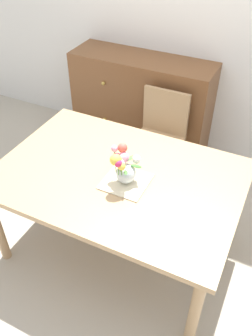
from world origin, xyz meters
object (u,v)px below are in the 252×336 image
Objects in this scene: dining_table at (118,183)px; flower_vase at (124,166)px; chair_far at (160,133)px; dresser at (141,105)px.

dining_table is 0.23m from flower_vase.
dining_table is at bearing 92.84° from chair_far.
flower_vase is (0.49, -1.38, 0.39)m from dresser.
chair_far is 0.64× the size of dresser.
dining_table is 1.18× the size of dresser.
chair_far is at bearing 96.64° from flower_vase.
dresser is at bearing 109.47° from flower_vase.
flower_vase is (0.07, -0.05, 0.21)m from dining_table.
dining_table is at bearing 142.15° from flower_vase.
flower_vase reaches higher than dresser.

